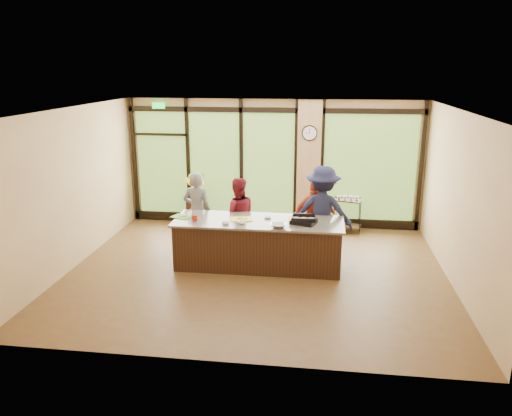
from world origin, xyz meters
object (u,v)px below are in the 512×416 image
(flower_stand, at_px, (196,208))
(roasting_pan, at_px, (304,221))
(cook_left, at_px, (197,211))
(island_base, at_px, (258,244))
(cook_right, at_px, (322,212))
(bar_cart, at_px, (347,211))

(flower_stand, bearing_deg, roasting_pan, -41.11)
(flower_stand, bearing_deg, cook_left, -72.64)
(island_base, distance_m, cook_left, 1.65)
(island_base, distance_m, roasting_pan, 1.00)
(island_base, relative_size, flower_stand, 3.87)
(cook_right, bearing_deg, island_base, 36.76)
(cook_right, bearing_deg, bar_cart, -103.40)
(island_base, relative_size, cook_right, 1.67)
(cook_right, relative_size, roasting_pan, 4.23)
(island_base, height_order, flower_stand, island_base)
(cook_right, height_order, flower_stand, cook_right)
(island_base, distance_m, cook_right, 1.47)
(roasting_pan, bearing_deg, island_base, -166.66)
(cook_left, bearing_deg, roasting_pan, 162.55)
(cook_right, height_order, bar_cart, cook_right)
(roasting_pan, relative_size, bar_cart, 0.51)
(flower_stand, bearing_deg, cook_right, -27.78)
(bar_cart, bearing_deg, cook_right, -94.12)
(roasting_pan, relative_size, flower_stand, 0.55)
(cook_left, xyz_separation_m, bar_cart, (3.16, 1.49, -0.30))
(cook_left, distance_m, flower_stand, 1.76)
(cook_left, bearing_deg, flower_stand, -70.70)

